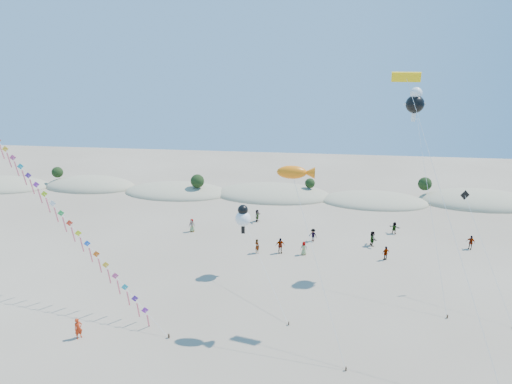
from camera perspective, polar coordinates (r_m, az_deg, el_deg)
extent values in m
ellipsoid|color=gray|center=(87.42, -31.00, 0.67)|extent=(18.00, 9.90, 2.80)
ellipsoid|color=gray|center=(79.99, -21.19, 0.66)|extent=(16.00, 8.80, 3.60)
ellipsoid|color=#253B15|center=(79.74, -21.27, 1.34)|extent=(12.80, 5.76, 0.64)
ellipsoid|color=gray|center=(72.41, -10.55, -0.09)|extent=(17.60, 9.68, 3.00)
ellipsoid|color=#253B15|center=(72.17, -10.58, 0.54)|extent=(14.08, 6.34, 0.70)
ellipsoid|color=gray|center=(69.84, 2.21, -0.44)|extent=(19.00, 10.45, 3.40)
ellipsoid|color=#253B15|center=(69.57, 2.22, 0.30)|extent=(15.20, 6.84, 0.76)
ellipsoid|color=gray|center=(68.91, 15.46, -1.30)|extent=(16.40, 9.02, 2.80)
ellipsoid|color=#253B15|center=(68.68, 15.51, -0.69)|extent=(13.12, 5.90, 0.66)
ellipsoid|color=gray|center=(74.51, 27.56, -1.28)|extent=(18.00, 9.90, 3.80)
ellipsoid|color=#253B15|center=(74.22, 27.66, -0.52)|extent=(14.40, 6.48, 0.72)
sphere|color=black|center=(82.63, -24.96, 2.41)|extent=(1.90, 1.90, 1.90)
sphere|color=black|center=(69.48, -7.82, 1.45)|extent=(2.20, 2.20, 2.20)
sphere|color=black|center=(69.02, 7.21, 1.17)|extent=(1.60, 1.60, 1.60)
sphere|color=black|center=(72.51, 21.59, 1.02)|extent=(2.10, 2.10, 2.10)
cube|color=#3F2D1E|center=(36.09, -11.55, -18.30)|extent=(0.12, 0.12, 0.35)
cylinder|color=silver|center=(43.04, -26.28, -0.38)|extent=(26.35, 12.62, 18.59)
cube|color=purple|center=(36.89, -14.59, -15.01)|extent=(1.12, 0.44, 1.18)
cube|color=#FF6B7F|center=(37.45, -14.16, -16.44)|extent=(0.19, 0.45, 1.55)
cube|color=#542490|center=(37.27, -15.86, -13.50)|extent=(1.12, 0.44, 1.18)
cube|color=#FF6B7F|center=(37.80, -15.43, -14.94)|extent=(0.19, 0.45, 1.55)
cube|color=#17A0B1|center=(37.69, -17.08, -12.01)|extent=(1.12, 0.44, 1.18)
cube|color=#FF6B7F|center=(38.19, -16.66, -13.46)|extent=(0.19, 0.45, 1.55)
cube|color=#E14784|center=(38.16, -18.27, -10.56)|extent=(1.12, 0.44, 1.18)
cube|color=#FF6B7F|center=(38.63, -17.84, -12.01)|extent=(0.19, 0.45, 1.55)
cube|color=yellow|center=(38.66, -19.42, -9.14)|extent=(1.12, 0.44, 1.18)
cube|color=#FF6B7F|center=(39.10, -18.99, -10.59)|extent=(0.19, 0.45, 1.55)
cube|color=orange|center=(39.20, -20.52, -7.75)|extent=(1.12, 0.44, 1.18)
cube|color=#FF6B7F|center=(39.61, -20.09, -9.20)|extent=(0.19, 0.45, 1.55)
cube|color=blue|center=(39.78, -21.59, -6.40)|extent=(1.12, 0.44, 1.18)
cube|color=#FF6B7F|center=(40.16, -21.16, -7.84)|extent=(0.19, 0.45, 1.55)
cube|color=#F3FF1A|center=(40.39, -22.62, -5.09)|extent=(1.12, 0.44, 1.18)
cube|color=#FF6B7F|center=(40.74, -22.19, -6.52)|extent=(0.19, 0.45, 1.55)
cube|color=red|center=(41.03, -23.62, -3.81)|extent=(1.12, 0.44, 1.18)
cube|color=#FF6B7F|center=(41.35, -23.19, -5.24)|extent=(0.19, 0.45, 1.55)
cube|color=green|center=(41.71, -24.58, -2.58)|extent=(1.12, 0.44, 1.18)
cube|color=#FF6B7F|center=(42.00, -24.15, -3.99)|extent=(0.19, 0.45, 1.55)
cube|color=white|center=(42.41, -25.50, -1.38)|extent=(1.12, 0.44, 1.18)
cube|color=#FF6B7F|center=(42.68, -25.08, -2.78)|extent=(0.19, 0.45, 1.55)
cube|color=#B2DF1A|center=(43.15, -26.40, -0.23)|extent=(1.12, 0.44, 1.18)
cube|color=#FF6B7F|center=(43.39, -25.98, -1.60)|extent=(0.19, 0.45, 1.55)
cube|color=purple|center=(43.91, -27.27, 0.89)|extent=(1.12, 0.44, 1.18)
cube|color=#FF6B7F|center=(44.13, -26.85, -0.47)|extent=(0.19, 0.45, 1.55)
cube|color=#542490|center=(44.70, -28.10, 1.97)|extent=(1.12, 0.44, 1.18)
cube|color=#FF6B7F|center=(44.89, -27.69, 0.63)|extent=(0.19, 0.45, 1.55)
cube|color=#17A0B1|center=(45.51, -28.91, 3.01)|extent=(1.12, 0.44, 1.18)
cube|color=#FF6B7F|center=(45.68, -28.50, 1.69)|extent=(0.19, 0.45, 1.55)
cube|color=#E14784|center=(46.34, -29.69, 4.01)|extent=(1.12, 0.44, 1.18)
cube|color=#FF6B7F|center=(46.49, -29.28, 2.71)|extent=(0.19, 0.45, 1.55)
cube|color=yellow|center=(47.20, -30.44, 4.98)|extent=(1.12, 0.44, 1.18)
cube|color=#FF6B7F|center=(47.32, -30.04, 3.69)|extent=(0.19, 0.45, 1.55)
cube|color=#FF6B7F|center=(48.18, -30.77, 4.65)|extent=(0.19, 0.45, 1.55)
cube|color=#3F2D1E|center=(33.09, 11.91, -22.07)|extent=(0.10, 0.10, 0.30)
cylinder|color=silver|center=(32.04, 8.24, -9.95)|extent=(4.46, 5.84, 12.80)
ellipsoid|color=orange|center=(32.57, 4.80, 2.64)|extent=(2.29, 1.01, 1.01)
cone|color=orange|center=(32.53, 7.06, 2.56)|extent=(0.92, 0.92, 0.92)
cube|color=#3F2D1E|center=(36.96, 4.38, -17.07)|extent=(0.10, 0.10, 0.30)
cylinder|color=silver|center=(39.56, 1.02, -9.94)|extent=(5.27, 8.87, 5.85)
sphere|color=white|center=(42.75, -1.75, -3.58)|extent=(1.55, 1.55, 1.55)
sphere|color=black|center=(42.44, -1.76, -2.40)|extent=(1.03, 1.03, 1.03)
cube|color=black|center=(43.18, -1.74, -5.04)|extent=(0.35, 0.18, 0.80)
cube|color=#3F2D1E|center=(41.04, 24.16, -14.91)|extent=(0.10, 0.10, 0.30)
cylinder|color=silver|center=(41.60, 22.19, -1.59)|extent=(2.39, 9.69, 16.97)
sphere|color=black|center=(44.32, 20.43, 10.92)|extent=(1.72, 1.72, 1.72)
sphere|color=white|center=(44.24, 20.57, 12.24)|extent=(1.12, 1.12, 1.12)
cube|color=white|center=(44.45, 20.26, 9.31)|extent=(0.35, 0.18, 0.80)
cube|color=white|center=(44.18, 19.53, 10.99)|extent=(0.60, 0.15, 0.25)
cube|color=white|center=(44.48, 21.32, 10.85)|extent=(0.60, 0.15, 0.25)
cylinder|color=silver|center=(32.32, 24.66, -4.45)|extent=(5.81, 11.57, 19.74)
cube|color=yellow|center=(35.29, 19.39, 14.27)|extent=(2.17, 0.88, 0.76)
cube|color=black|center=(35.31, 19.38, 14.27)|extent=(2.10, 0.54, 0.19)
cylinder|color=silver|center=(42.53, 28.50, -7.69)|extent=(2.83, 6.96, 9.13)
cube|color=black|center=(43.63, 26.09, -0.37)|extent=(0.91, 0.27, 0.93)
imported|color=#B0290E|center=(37.70, -22.61, -16.44)|extent=(0.69, 0.75, 1.71)
imported|color=slate|center=(48.79, 0.15, -7.23)|extent=(0.73, 0.69, 1.68)
imported|color=slate|center=(48.71, 6.39, -7.46)|extent=(0.84, 0.62, 1.56)
imported|color=slate|center=(48.82, 3.23, -7.15)|extent=(1.15, 0.70, 1.82)
imported|color=slate|center=(52.34, 7.61, -5.71)|extent=(1.18, 0.97, 1.59)
imported|color=slate|center=(52.48, 15.26, -6.00)|extent=(0.85, 1.74, 1.80)
imported|color=slate|center=(56.93, 17.96, -4.57)|extent=(1.46, 1.03, 1.52)
imported|color=slate|center=(55.34, -8.53, -4.41)|extent=(0.87, 0.60, 1.70)
imported|color=slate|center=(49.29, 16.92, -7.81)|extent=(1.01, 0.74, 1.59)
imported|color=slate|center=(55.68, 26.71, -6.01)|extent=(1.02, 0.90, 1.65)
imported|color=slate|center=(58.09, 0.18, -3.18)|extent=(0.82, 1.63, 1.68)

